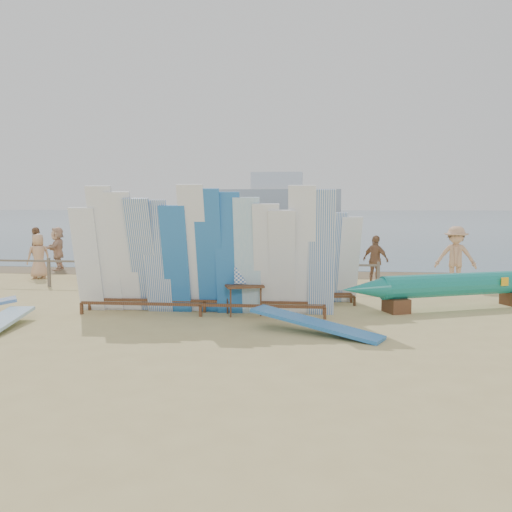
# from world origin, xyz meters

# --- Properties ---
(ground) EXTENTS (160.00, 160.00, 0.00)m
(ground) POSITION_xyz_m (0.00, 0.00, 0.00)
(ground) COLOR tan
(ground) RESTS_ON ground
(ocean) EXTENTS (320.00, 240.00, 0.02)m
(ocean) POSITION_xyz_m (0.00, 128.00, 0.00)
(ocean) COLOR #45647B
(ocean) RESTS_ON ground
(wet_sand_strip) EXTENTS (40.00, 2.60, 0.01)m
(wet_sand_strip) POSITION_xyz_m (0.00, 7.20, 0.00)
(wet_sand_strip) COLOR brown
(wet_sand_strip) RESTS_ON ground
(distant_ship) EXTENTS (45.00, 8.00, 14.00)m
(distant_ship) POSITION_xyz_m (-12.00, 180.00, 5.31)
(distant_ship) COLOR #999EA3
(distant_ship) RESTS_ON ocean
(fence) EXTENTS (12.08, 0.08, 0.90)m
(fence) POSITION_xyz_m (0.00, 3.00, 0.63)
(fence) COLOR #6D6152
(fence) RESTS_ON ground
(main_surfboard_rack) EXTENTS (6.06, 0.98, 2.99)m
(main_surfboard_rack) POSITION_xyz_m (1.67, -0.62, 1.35)
(main_surfboard_rack) COLOR brown
(main_surfboard_rack) RESTS_ON ground
(side_surfboard_rack) EXTENTS (2.27, 0.98, 2.56)m
(side_surfboard_rack) POSITION_xyz_m (4.26, 0.99, 1.15)
(side_surfboard_rack) COLOR brown
(side_surfboard_rack) RESTS_ON ground
(outrigger_canoe) EXTENTS (5.88, 2.91, 0.88)m
(outrigger_canoe) POSITION_xyz_m (7.69, 0.84, 0.56)
(outrigger_canoe) COLOR brown
(outrigger_canoe) RESTS_ON ground
(vendor_table) EXTENTS (1.00, 0.84, 1.12)m
(vendor_table) POSITION_xyz_m (2.62, -0.51, 0.37)
(vendor_table) COLOR brown
(vendor_table) RESTS_ON ground
(flat_board_d) EXTENTS (2.68, 1.60, 0.42)m
(flat_board_d) POSITION_xyz_m (4.28, -2.19, 0.00)
(flat_board_d) COLOR blue
(flat_board_d) RESTS_ON ground
(beach_chair_left) EXTENTS (0.73, 0.74, 0.90)m
(beach_chair_left) POSITION_xyz_m (1.39, 3.54, 0.26)
(beach_chair_left) COLOR red
(beach_chair_left) RESTS_ON ground
(beach_chair_right) EXTENTS (0.55, 0.57, 0.79)m
(beach_chair_right) POSITION_xyz_m (0.98, 3.92, 0.23)
(beach_chair_right) COLOR red
(beach_chair_right) RESTS_ON ground
(stroller) EXTENTS (0.59, 0.83, 1.13)m
(stroller) POSITION_xyz_m (1.63, 3.95, 0.45)
(stroller) COLOR red
(stroller) RESTS_ON ground
(beachgoer_extra_0) EXTENTS (1.30, 0.76, 1.88)m
(beachgoer_extra_0) POSITION_xyz_m (8.44, 4.37, 0.94)
(beachgoer_extra_0) COLOR tan
(beachgoer_extra_0) RESTS_ON ground
(beachgoer_6) EXTENTS (0.84, 0.46, 1.66)m
(beachgoer_6) POSITION_xyz_m (1.35, 3.85, 0.83)
(beachgoer_6) COLOR tan
(beachgoer_6) RESTS_ON ground
(beachgoer_5) EXTENTS (1.54, 0.92, 1.58)m
(beachgoer_5) POSITION_xyz_m (1.54, 7.24, 0.79)
(beachgoer_5) COLOR beige
(beachgoer_5) RESTS_ON ground
(beachgoer_11) EXTENTS (0.78, 1.62, 1.68)m
(beachgoer_11) POSITION_xyz_m (-5.83, 7.15, 0.84)
(beachgoer_11) COLOR beige
(beachgoer_11) RESTS_ON ground
(beachgoer_1) EXTENTS (0.70, 0.73, 1.80)m
(beachgoer_1) POSITION_xyz_m (-3.71, 4.78, 0.90)
(beachgoer_1) COLOR #8C6042
(beachgoer_1) RESTS_ON ground
(beachgoer_9) EXTENTS (0.63, 1.06, 1.53)m
(beachgoer_9) POSITION_xyz_m (4.51, 5.75, 0.76)
(beachgoer_9) COLOR tan
(beachgoer_9) RESTS_ON ground
(beachgoer_10) EXTENTS (0.96, 0.90, 1.57)m
(beachgoer_10) POSITION_xyz_m (6.08, 4.67, 0.79)
(beachgoer_10) COLOR #8C6042
(beachgoer_10) RESTS_ON ground
(beachgoer_8) EXTENTS (0.83, 1.00, 1.86)m
(beachgoer_8) POSITION_xyz_m (3.17, 3.77, 0.93)
(beachgoer_8) COLOR beige
(beachgoer_8) RESTS_ON ground
(beachgoer_7) EXTENTS (0.72, 0.60, 1.73)m
(beachgoer_7) POSITION_xyz_m (2.98, 6.07, 0.86)
(beachgoer_7) COLOR #8C6042
(beachgoer_7) RESTS_ON ground
(beachgoer_2) EXTENTS (0.85, 0.53, 1.62)m
(beachgoer_2) POSITION_xyz_m (-1.39, 4.66, 0.81)
(beachgoer_2) COLOR beige
(beachgoer_2) RESTS_ON ground
(beachgoer_0) EXTENTS (0.81, 0.77, 1.55)m
(beachgoer_0) POSITION_xyz_m (-5.31, 4.78, 0.77)
(beachgoer_0) COLOR tan
(beachgoer_0) RESTS_ON ground
(beachgoer_3) EXTENTS (1.05, 0.46, 1.61)m
(beachgoer_3) POSITION_xyz_m (-2.79, 6.17, 0.81)
(beachgoer_3) COLOR tan
(beachgoer_3) RESTS_ON ground
(beachgoer_extra_1) EXTENTS (0.66, 1.09, 1.73)m
(beachgoer_extra_1) POSITION_xyz_m (-5.97, 5.85, 0.86)
(beachgoer_extra_1) COLOR #8C6042
(beachgoer_extra_1) RESTS_ON ground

